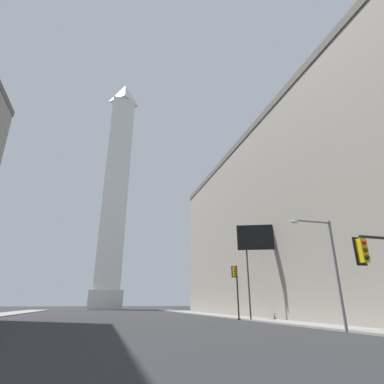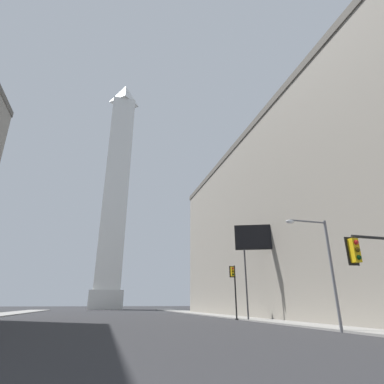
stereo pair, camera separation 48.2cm
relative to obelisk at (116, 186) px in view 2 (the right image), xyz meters
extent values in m
cube|color=gray|center=(16.40, -59.58, -38.30)|extent=(5.00, 111.71, 0.15)
cube|color=gray|center=(31.34, -60.73, -26.03)|extent=(28.97, 58.48, 24.71)
cube|color=#605B52|center=(31.34, -60.73, -13.22)|extent=(29.26, 59.07, 0.90)
cube|color=silver|center=(0.00, 0.00, -35.73)|extent=(9.50, 9.50, 5.29)
cube|color=white|center=(0.00, 0.00, -0.19)|extent=(7.60, 7.60, 65.78)
pyramid|color=white|center=(0.00, 0.00, 36.88)|extent=(7.60, 7.60, 8.36)
cube|color=#E5B20F|center=(9.87, -84.80, -34.33)|extent=(0.35, 0.35, 1.10)
cube|color=black|center=(9.88, -84.62, -34.33)|extent=(0.58, 0.05, 1.32)
sphere|color=red|center=(9.86, -84.99, -33.99)|extent=(0.22, 0.22, 0.22)
sphere|color=#483506|center=(9.86, -84.99, -34.33)|extent=(0.22, 0.22, 0.22)
sphere|color=#073410|center=(9.86, -84.99, -34.67)|extent=(0.22, 0.22, 0.22)
cylinder|color=black|center=(13.78, -62.18, -35.38)|extent=(0.18, 0.18, 5.99)
cylinder|color=#262626|center=(13.78, -62.18, -38.33)|extent=(0.40, 0.40, 0.10)
cube|color=#E5B20F|center=(13.49, -62.18, -33.09)|extent=(0.35, 0.35, 1.10)
cube|color=black|center=(13.49, -62.00, -33.09)|extent=(0.58, 0.05, 1.32)
sphere|color=red|center=(13.50, -62.37, -32.74)|extent=(0.22, 0.22, 0.22)
sphere|color=#483506|center=(13.50, -62.37, -33.09)|extent=(0.22, 0.22, 0.22)
sphere|color=#073410|center=(13.50, -62.37, -33.43)|extent=(0.22, 0.22, 0.22)
cylinder|color=slate|center=(13.92, -78.40, -34.68)|extent=(0.20, 0.20, 7.39)
cylinder|color=slate|center=(12.47, -78.40, -31.14)|extent=(2.88, 0.12, 0.12)
sphere|color=slate|center=(13.92, -78.40, -31.14)|extent=(0.20, 0.20, 0.20)
ellipsoid|color=silver|center=(11.03, -78.40, -31.26)|extent=(0.64, 0.36, 0.26)
cylinder|color=#3F3F42|center=(14.01, -64.69, -34.58)|extent=(0.18, 0.18, 7.59)
cylinder|color=#3F3F42|center=(17.79, -66.33, -34.58)|extent=(0.18, 0.18, 7.59)
cube|color=black|center=(15.90, -65.51, -29.46)|extent=(5.49, 2.56, 2.66)
cube|color=black|center=(15.90, -65.51, -29.46)|extent=(5.66, 2.54, 2.90)
camera|label=1|loc=(-1.62, -95.96, -36.61)|focal=28.00mm
camera|label=2|loc=(-1.16, -96.10, -36.61)|focal=28.00mm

